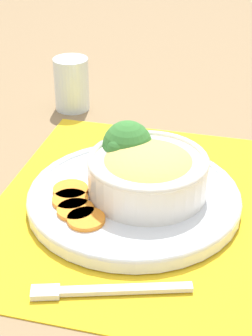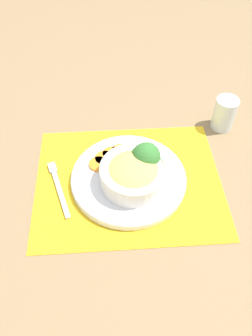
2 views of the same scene
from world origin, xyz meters
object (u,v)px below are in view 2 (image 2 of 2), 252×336
bowl (133,173)px  water_glass (224,115)px  broccoli_floret (146,157)px  fork (57,183)px

bowl → water_glass: 0.35m
water_glass → broccoli_floret: bearing=-148.5°
bowl → broccoli_floret: bearing=44.8°
broccoli_floret → fork: (-0.23, -0.01, -0.06)m
broccoli_floret → water_glass: broccoli_floret is taller
water_glass → fork: (-0.48, -0.17, -0.04)m
bowl → fork: bowl is taller
fork → bowl: bearing=-22.4°
broccoli_floret → water_glass: bearing=31.5°
broccoli_floret → fork: bearing=-177.7°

